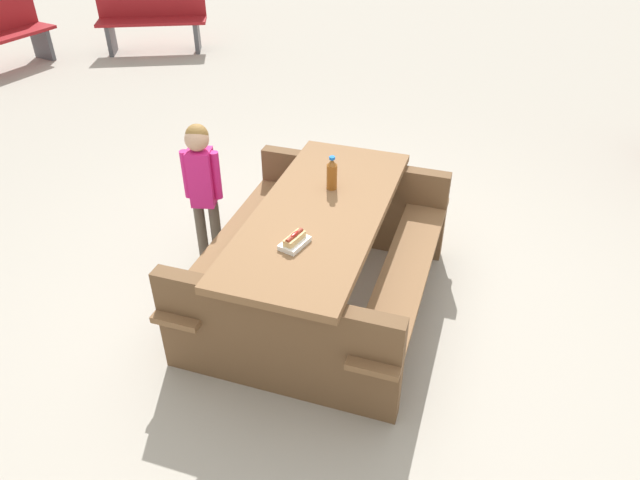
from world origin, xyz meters
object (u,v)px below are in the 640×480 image
(picnic_table, at_px, (320,250))
(child_in_coat, at_px, (202,178))
(soda_bottle, at_px, (332,174))
(park_bench_far, at_px, (152,18))
(hotdog_tray, at_px, (295,241))

(picnic_table, distance_m, child_in_coat, 0.99)
(soda_bottle, bearing_deg, child_in_coat, -90.69)
(soda_bottle, bearing_deg, park_bench_far, -140.45)
(picnic_table, xyz_separation_m, park_bench_far, (-4.76, -3.70, 0.00))
(hotdog_tray, bearing_deg, child_in_coat, -128.04)
(soda_bottle, height_order, child_in_coat, child_in_coat)
(child_in_coat, distance_m, park_bench_far, 5.28)
(picnic_table, relative_size, park_bench_far, 1.22)
(picnic_table, relative_size, hotdog_tray, 9.14)
(park_bench_far, bearing_deg, hotdog_tray, 35.33)
(hotdog_tray, relative_size, child_in_coat, 0.19)
(hotdog_tray, distance_m, child_in_coat, 1.11)
(soda_bottle, distance_m, hotdog_tray, 0.68)
(soda_bottle, xyz_separation_m, hotdog_tray, (0.67, -0.05, -0.07))
(child_in_coat, bearing_deg, soda_bottle, 89.31)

